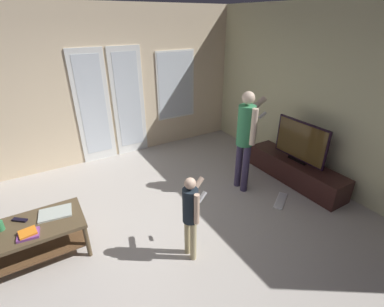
{
  "coord_description": "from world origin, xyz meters",
  "views": [
    {
      "loc": [
        -0.82,
        -2.46,
        2.53
      ],
      "look_at": [
        0.81,
        0.26,
        0.95
      ],
      "focal_mm": 25.61,
      "sensor_mm": 36.0,
      "label": 1
    }
  ],
  "objects": [
    {
      "name": "laptop_closed",
      "position": [
        -0.88,
        0.55,
        0.48
      ],
      "size": [
        0.38,
        0.3,
        0.02
      ],
      "primitive_type": "cube",
      "rotation": [
        0.0,
        0.0,
        -0.13
      ],
      "color": "#AEB8AE",
      "rests_on": "coffee_table"
    },
    {
      "name": "wall_back_with_doors",
      "position": [
        0.08,
        2.68,
        1.36
      ],
      "size": [
        6.29,
        0.09,
        2.81
      ],
      "color": "beige",
      "rests_on": "ground_plane"
    },
    {
      "name": "tv_remote_black",
      "position": [
        -1.24,
        0.62,
        0.48
      ],
      "size": [
        0.16,
        0.15,
        0.02
      ],
      "primitive_type": "cube",
      "rotation": [
        0.0,
        0.0,
        -0.69
      ],
      "color": "black",
      "rests_on": "coffee_table"
    },
    {
      "name": "loose_keyboard",
      "position": [
        2.12,
        -0.21,
        0.01
      ],
      "size": [
        0.44,
        0.34,
        0.02
      ],
      "color": "white",
      "rests_on": "ground_plane"
    },
    {
      "name": "person_adult",
      "position": [
        1.84,
        0.4,
        0.96
      ],
      "size": [
        0.68,
        0.43,
        1.6
      ],
      "color": "#3B3251",
      "rests_on": "ground_plane"
    },
    {
      "name": "flat_screen_tv",
      "position": [
        2.76,
        0.09,
        0.73
      ],
      "size": [
        0.08,
        0.95,
        0.68
      ],
      "color": "black",
      "rests_on": "tv_stand"
    },
    {
      "name": "book_stack",
      "position": [
        -1.17,
        0.31,
        0.5
      ],
      "size": [
        0.23,
        0.19,
        0.05
      ],
      "color": "#7C3F8D",
      "rests_on": "coffee_table"
    },
    {
      "name": "wall_right_plain",
      "position": [
        3.12,
        0.0,
        1.39
      ],
      "size": [
        0.06,
        5.42,
        2.78
      ],
      "color": "beige",
      "rests_on": "ground_plane"
    },
    {
      "name": "person_child",
      "position": [
        0.39,
        -0.41,
        0.64
      ],
      "size": [
        0.39,
        0.31,
        1.07
      ],
      "color": "tan",
      "rests_on": "ground_plane"
    },
    {
      "name": "cup_near_edge",
      "position": [
        -1.42,
        0.56,
        0.53
      ],
      "size": [
        0.08,
        0.08,
        0.11
      ],
      "primitive_type": "cylinder",
      "color": "#33824B",
      "rests_on": "coffee_table"
    },
    {
      "name": "tv_stand",
      "position": [
        2.76,
        0.09,
        0.19
      ],
      "size": [
        0.45,
        1.75,
        0.39
      ],
      "color": "#361B18",
      "rests_on": "ground_plane"
    },
    {
      "name": "coffee_table",
      "position": [
        -1.14,
        0.47,
        0.34
      ],
      "size": [
        1.07,
        0.61,
        0.47
      ],
      "color": "brown",
      "rests_on": "ground_plane"
    },
    {
      "name": "ground_plane",
      "position": [
        0.0,
        0.0,
        -0.01
      ],
      "size": [
        6.29,
        5.42,
        0.02
      ],
      "primitive_type": "cube",
      "color": "#B4ACA4"
    }
  ]
}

